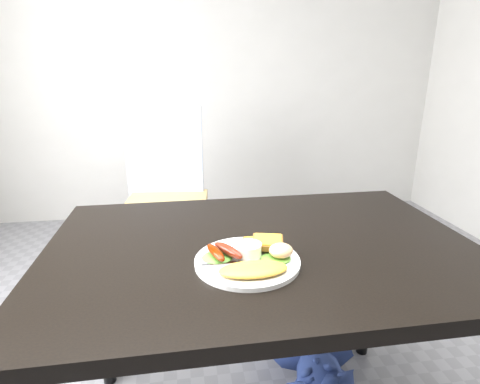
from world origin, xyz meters
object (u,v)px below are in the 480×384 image
plate (247,261)px  person (300,194)px  dining_table (262,249)px  dining_chair (166,206)px

plate → person: bearing=62.7°
dining_table → person: bearing=63.1°
dining_chair → dining_table: bearing=-68.2°
dining_table → dining_chair: 1.26m
dining_table → plate: bearing=-119.1°
person → plate: bearing=70.4°
dining_chair → plate: bearing=-72.0°
dining_table → person: 0.68m
dining_table → plate: (-0.06, -0.11, 0.03)m
plate → dining_table: bearing=60.9°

